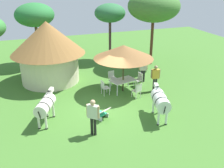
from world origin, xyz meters
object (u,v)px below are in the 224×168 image
at_px(guest_beside_umbrella, 155,76).
at_px(zebra_nearest_camera, 46,105).
at_px(shade_umbrella, 124,52).
at_px(patio_dining_table, 123,81).
at_px(acacia_tree_right_background, 110,13).
at_px(patio_chair_near_lawn, 112,77).
at_px(acacia_tree_left_background, 35,15).
at_px(patio_chair_near_hut, 104,87).
at_px(zebra_by_umbrella, 160,100).
at_px(standing_watcher, 93,114).
at_px(striped_lounge_chair, 102,114).
at_px(thatched_hut, 48,49).
at_px(acacia_tree_behind_hut, 154,6).
at_px(patio_chair_east_end, 139,79).
at_px(guest_behind_table, 143,68).
at_px(patio_chair_west_end, 137,90).

xyz_separation_m(guest_beside_umbrella, zebra_nearest_camera, (-6.81, -1.55, -0.06)).
distance_m(shade_umbrella, patio_dining_table, 1.88).
distance_m(zebra_nearest_camera, acacia_tree_right_background, 11.00).
distance_m(patio_chair_near_lawn, acacia_tree_left_background, 7.97).
xyz_separation_m(patio_chair_near_hut, zebra_by_umbrella, (1.79, -3.55, 0.49)).
xyz_separation_m(guest_beside_umbrella, standing_watcher, (-4.93, -3.38, 0.07)).
xyz_separation_m(zebra_nearest_camera, acacia_tree_right_background, (6.28, 8.55, 2.90)).
bearing_deg(striped_lounge_chair, thatched_hut, 73.49).
distance_m(standing_watcher, acacia_tree_behind_hut, 11.36).
bearing_deg(acacia_tree_right_background, guest_beside_umbrella, -85.63).
bearing_deg(standing_watcher, patio_chair_east_end, 84.73).
height_order(patio_chair_near_hut, standing_watcher, standing_watcher).
relative_size(guest_beside_umbrella, zebra_by_umbrella, 0.76).
height_order(patio_dining_table, striped_lounge_chair, patio_dining_table).
distance_m(guest_beside_umbrella, guest_behind_table, 1.58).
relative_size(patio_chair_near_lawn, acacia_tree_left_background, 0.19).
xyz_separation_m(acacia_tree_behind_hut, acacia_tree_right_background, (-2.71, 2.22, -0.68)).
xyz_separation_m(patio_chair_near_lawn, zebra_nearest_camera, (-4.65, -3.45, 0.42)).
distance_m(thatched_hut, shade_umbrella, 5.13).
bearing_deg(guest_beside_umbrella, patio_chair_west_end, 32.38).
bearing_deg(patio_dining_table, zebra_by_umbrella, -82.35).
distance_m(thatched_hut, patio_chair_near_lawn, 4.55).
bearing_deg(thatched_hut, patio_dining_table, -38.01).
bearing_deg(zebra_nearest_camera, patio_chair_near_lawn, 61.77).
relative_size(zebra_nearest_camera, acacia_tree_right_background, 0.44).
bearing_deg(acacia_tree_left_background, patio_chair_west_end, -60.09).
bearing_deg(patio_chair_west_end, zebra_by_umbrella, -107.13).
relative_size(guest_behind_table, acacia_tree_behind_hut, 0.29).
xyz_separation_m(patio_chair_east_end, acacia_tree_right_background, (0.10, 6.03, 3.32)).
bearing_deg(guest_beside_umbrella, acacia_tree_right_background, -75.20).
bearing_deg(shade_umbrella, guest_behind_table, 27.30).
height_order(guest_behind_table, standing_watcher, standing_watcher).
bearing_deg(patio_chair_east_end, shade_umbrella, 90.00).
bearing_deg(acacia_tree_behind_hut, striped_lounge_chair, -132.62).
xyz_separation_m(striped_lounge_chair, acacia_tree_left_background, (-2.16, 9.92, 3.62)).
height_order(patio_dining_table, guest_behind_table, guest_behind_table).
bearing_deg(guest_beside_umbrella, patio_dining_table, -8.18).
xyz_separation_m(patio_chair_east_end, standing_watcher, (-4.30, -4.35, 0.55)).
height_order(patio_chair_east_end, standing_watcher, standing_watcher).
xyz_separation_m(thatched_hut, patio_dining_table, (4.04, -3.16, -1.60)).
relative_size(guest_behind_table, acacia_tree_right_background, 0.36).
bearing_deg(guest_behind_table, zebra_nearest_camera, -139.65).
distance_m(patio_chair_west_end, acacia_tree_left_background, 10.27).
relative_size(thatched_hut, striped_lounge_chair, 5.06).
bearing_deg(guest_behind_table, acacia_tree_left_background, 150.47).
distance_m(patio_chair_west_end, acacia_tree_right_background, 8.34).
xyz_separation_m(patio_chair_east_end, zebra_by_umbrella, (-0.75, -4.05, 0.49)).
bearing_deg(patio_dining_table, shade_umbrella, -90.00).
relative_size(patio_chair_near_lawn, patio_chair_near_hut, 1.00).
distance_m(zebra_nearest_camera, zebra_by_umbrella, 5.64).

